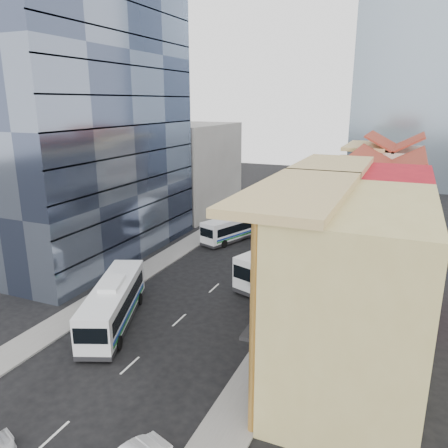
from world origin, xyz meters
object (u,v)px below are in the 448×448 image
at_px(shophouse_tan, 355,296).
at_px(office_tower, 88,124).
at_px(bus_left_far, 236,227).
at_px(bus_left_near, 113,303).
at_px(bus_right, 284,260).

height_order(shophouse_tan, office_tower, office_tower).
height_order(office_tower, bus_left_far, office_tower).
xyz_separation_m(office_tower, bus_left_near, (12.47, -13.57, -13.13)).
bearing_deg(bus_left_far, office_tower, -118.98).
bearing_deg(bus_right, shophouse_tan, -40.59).
height_order(bus_left_near, bus_left_far, bus_left_near).
bearing_deg(office_tower, bus_left_near, -47.43).
bearing_deg(bus_left_near, shophouse_tan, -23.25).
relative_size(bus_left_near, bus_left_far, 1.08).
distance_m(shophouse_tan, bus_left_far, 31.21).
xyz_separation_m(bus_left_far, bus_right, (9.27, -10.38, 0.27)).
xyz_separation_m(bus_left_near, bus_right, (10.03, 14.49, 0.13)).
height_order(bus_left_near, bus_right, bus_right).
bearing_deg(bus_right, bus_left_near, -104.98).
bearing_deg(bus_left_near, bus_right, 33.36).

